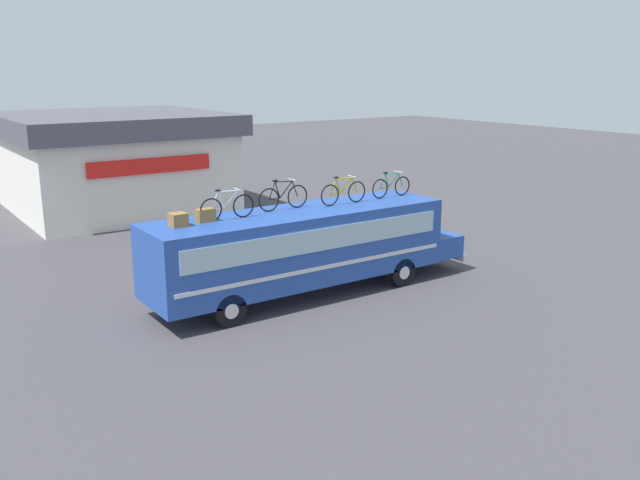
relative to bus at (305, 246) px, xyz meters
name	(u,v)px	position (x,y,z in m)	size (l,w,h in m)	color
ground_plane	(300,296)	(-0.23, 0.00, -1.63)	(120.00, 120.00, 0.00)	#423F44
bus	(305,246)	(0.00, 0.00, 0.00)	(11.37, 2.55, 2.79)	#23479E
luggage_bag_1	(178,220)	(-4.19, 0.14, 1.35)	(0.45, 0.45, 0.38)	olive
luggage_bag_2	(206,215)	(-3.28, 0.28, 1.35)	(0.53, 0.34, 0.38)	olive
rooftop_bicycle_1	(227,207)	(-2.64, 0.14, 1.55)	(1.76, 0.44, 0.93)	black
rooftop_bicycle_2	(283,197)	(-0.53, 0.43, 1.57)	(1.79, 0.44, 0.98)	black
rooftop_bicycle_3	(343,192)	(1.55, 0.06, 1.55)	(1.80, 0.44, 0.94)	black
rooftop_bicycle_4	(391,186)	(3.66, 0.14, 1.53)	(1.68, 0.44, 0.90)	black
roadside_building	(115,160)	(-0.34, 17.07, 0.88)	(10.34, 10.54, 4.90)	silver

